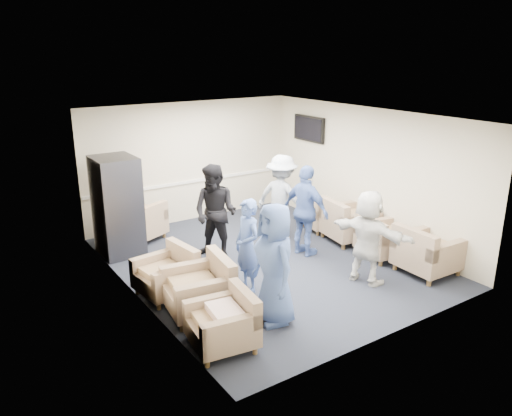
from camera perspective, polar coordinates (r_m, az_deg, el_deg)
floor at (r=9.37m, az=1.15°, el=-6.14°), size 6.00×6.00×0.00m
ceiling at (r=8.64m, az=1.26°, el=10.46°), size 6.00×6.00×0.00m
back_wall at (r=11.43m, az=-7.47°, el=5.24°), size 5.00×0.02×2.70m
front_wall at (r=6.81m, az=15.85°, el=-4.01°), size 5.00×0.02×2.70m
left_wall at (r=7.82m, az=-14.00°, el=-1.02°), size 0.02×6.00×2.70m
right_wall at (r=10.50m, az=12.49°, el=3.86°), size 0.02×6.00×2.70m
chair_rail at (r=11.51m, az=-7.34°, el=3.04°), size 4.98×0.04×0.06m
tv at (r=11.62m, az=6.07°, el=8.99°), size 0.10×1.00×0.58m
armchair_left_near at (r=6.77m, az=-3.50°, el=-13.14°), size 0.92×0.92×0.65m
armchair_left_mid at (r=7.57m, az=-6.18°, el=-9.30°), size 1.04×1.04×0.74m
armchair_left_far at (r=8.19m, az=-9.95°, el=-7.55°), size 0.93×0.93×0.67m
armchair_right_near at (r=9.25m, az=18.79°, el=-4.98°), size 0.96×0.96×0.75m
armchair_right_midnear at (r=9.76m, az=14.23°, el=-3.55°), size 0.97×0.97×0.68m
armchair_right_midfar at (r=10.41m, az=10.30°, el=-1.73°), size 1.08×1.08×0.76m
armchair_right_far at (r=11.00m, az=7.41°, el=-0.91°), size 0.87×0.87×0.61m
armchair_corner at (r=10.56m, az=-12.93°, el=-1.83°), size 1.12×1.12×0.68m
vending_machine at (r=9.81m, az=-15.54°, el=0.23°), size 0.77×0.90×1.90m
backpack at (r=7.96m, az=-4.70°, el=-8.56°), size 0.36×0.31×0.53m
pillow at (r=6.68m, az=-3.62°, el=-11.81°), size 0.45×0.55×0.15m
person_front_left at (r=7.09m, az=2.14°, el=-6.42°), size 0.68×0.94×1.79m
person_mid_left at (r=8.02m, az=-1.00°, el=-4.36°), size 0.38×0.57×1.55m
person_back_left at (r=9.25m, az=-4.65°, el=-0.54°), size 1.05×1.11×1.81m
person_back_right at (r=10.20m, az=2.96°, el=1.17°), size 1.06×1.31×1.77m
person_mid_right at (r=9.44m, az=5.73°, el=-0.34°), size 0.61×1.09×1.75m
person_front_right at (r=8.51m, az=12.68°, el=-3.25°), size 0.84×1.57×1.62m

